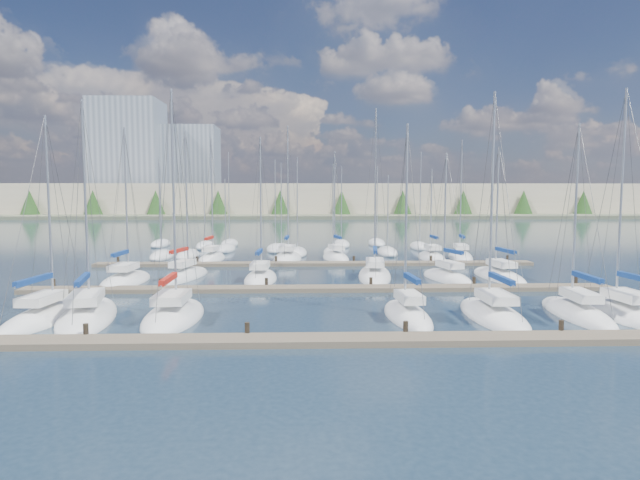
{
  "coord_description": "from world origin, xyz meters",
  "views": [
    {
      "loc": [
        -1.15,
        -23.48,
        7.34
      ],
      "look_at": [
        0.0,
        14.0,
        4.0
      ],
      "focal_mm": 30.0,
      "sensor_mm": 36.0,
      "label": 1
    }
  ],
  "objects_px": {
    "sailboat_g": "(623,314)",
    "sailboat_k": "(375,275)",
    "sailboat_r": "(460,256)",
    "sailboat_d": "(407,315)",
    "sailboat_c": "(174,316)",
    "sailboat_h": "(126,281)",
    "sailboat_l": "(447,278)",
    "sailboat_m": "(499,276)",
    "sailboat_o": "(288,258)",
    "sailboat_a": "(47,317)",
    "sailboat_i": "(185,276)",
    "sailboat_q": "(432,257)",
    "sailboat_p": "(336,257)",
    "sailboat_b": "(88,316)",
    "sailboat_f": "(577,313)",
    "sailboat_n": "(212,259)",
    "sailboat_j": "(261,278)",
    "sailboat_e": "(493,315)"
  },
  "relations": [
    {
      "from": "sailboat_q",
      "to": "sailboat_p",
      "type": "relative_size",
      "value": 0.85
    },
    {
      "from": "sailboat_d",
      "to": "sailboat_r",
      "type": "bearing_deg",
      "value": 64.28
    },
    {
      "from": "sailboat_m",
      "to": "sailboat_k",
      "type": "distance_m",
      "value": 10.61
    },
    {
      "from": "sailboat_d",
      "to": "sailboat_f",
      "type": "relative_size",
      "value": 0.99
    },
    {
      "from": "sailboat_i",
      "to": "sailboat_p",
      "type": "distance_m",
      "value": 18.88
    },
    {
      "from": "sailboat_m",
      "to": "sailboat_h",
      "type": "xyz_separation_m",
      "value": [
        -31.27,
        -1.24,
        0.0
      ]
    },
    {
      "from": "sailboat_c",
      "to": "sailboat_h",
      "type": "xyz_separation_m",
      "value": [
        -6.95,
        12.71,
        -0.0
      ]
    },
    {
      "from": "sailboat_n",
      "to": "sailboat_o",
      "type": "bearing_deg",
      "value": 7.65
    },
    {
      "from": "sailboat_o",
      "to": "sailboat_n",
      "type": "xyz_separation_m",
      "value": [
        -8.22,
        -0.53,
        0.01
      ]
    },
    {
      "from": "sailboat_r",
      "to": "sailboat_b",
      "type": "relative_size",
      "value": 1.04
    },
    {
      "from": "sailboat_o",
      "to": "sailboat_p",
      "type": "bearing_deg",
      "value": 7.07
    },
    {
      "from": "sailboat_g",
      "to": "sailboat_r",
      "type": "height_order",
      "value": "sailboat_g"
    },
    {
      "from": "sailboat_d",
      "to": "sailboat_b",
      "type": "relative_size",
      "value": 0.89
    },
    {
      "from": "sailboat_i",
      "to": "sailboat_a",
      "type": "bearing_deg",
      "value": -95.29
    },
    {
      "from": "sailboat_l",
      "to": "sailboat_e",
      "type": "distance_m",
      "value": 13.64
    },
    {
      "from": "sailboat_k",
      "to": "sailboat_f",
      "type": "xyz_separation_m",
      "value": [
        10.07,
        -15.11,
        -0.0
      ]
    },
    {
      "from": "sailboat_c",
      "to": "sailboat_g",
      "type": "xyz_separation_m",
      "value": [
        26.5,
        -0.33,
        0.0
      ]
    },
    {
      "from": "sailboat_r",
      "to": "sailboat_b",
      "type": "distance_m",
      "value": 41.23
    },
    {
      "from": "sailboat_l",
      "to": "sailboat_p",
      "type": "bearing_deg",
      "value": 107.0
    },
    {
      "from": "sailboat_j",
      "to": "sailboat_k",
      "type": "bearing_deg",
      "value": 11.26
    },
    {
      "from": "sailboat_h",
      "to": "sailboat_f",
      "type": "xyz_separation_m",
      "value": [
        30.78,
        -12.81,
        0.0
      ]
    },
    {
      "from": "sailboat_n",
      "to": "sailboat_j",
      "type": "bearing_deg",
      "value": -60.76
    },
    {
      "from": "sailboat_a",
      "to": "sailboat_p",
      "type": "xyz_separation_m",
      "value": [
        18.4,
        27.8,
        0.01
      ]
    },
    {
      "from": "sailboat_f",
      "to": "sailboat_k",
      "type": "bearing_deg",
      "value": 126.15
    },
    {
      "from": "sailboat_g",
      "to": "sailboat_p",
      "type": "xyz_separation_m",
      "value": [
        -15.38,
        28.08,
        0.01
      ]
    },
    {
      "from": "sailboat_c",
      "to": "sailboat_p",
      "type": "height_order",
      "value": "sailboat_c"
    },
    {
      "from": "sailboat_l",
      "to": "sailboat_f",
      "type": "xyz_separation_m",
      "value": [
        4.17,
        -13.34,
        0.0
      ]
    },
    {
      "from": "sailboat_o",
      "to": "sailboat_a",
      "type": "relative_size",
      "value": 1.22
    },
    {
      "from": "sailboat_m",
      "to": "sailboat_f",
      "type": "bearing_deg",
      "value": -97.18
    },
    {
      "from": "sailboat_a",
      "to": "sailboat_k",
      "type": "relative_size",
      "value": 0.82
    },
    {
      "from": "sailboat_f",
      "to": "sailboat_b",
      "type": "relative_size",
      "value": 0.9
    },
    {
      "from": "sailboat_r",
      "to": "sailboat_b",
      "type": "xyz_separation_m",
      "value": [
        -30.24,
        -28.02,
        -0.02
      ]
    },
    {
      "from": "sailboat_g",
      "to": "sailboat_k",
      "type": "xyz_separation_m",
      "value": [
        -12.74,
        15.34,
        0.0
      ]
    },
    {
      "from": "sailboat_r",
      "to": "sailboat_d",
      "type": "bearing_deg",
      "value": -103.03
    },
    {
      "from": "sailboat_r",
      "to": "sailboat_f",
      "type": "distance_m",
      "value": 28.35
    },
    {
      "from": "sailboat_l",
      "to": "sailboat_k",
      "type": "xyz_separation_m",
      "value": [
        -5.9,
        1.77,
        0.01
      ]
    },
    {
      "from": "sailboat_i",
      "to": "sailboat_g",
      "type": "bearing_deg",
      "value": -15.33
    },
    {
      "from": "sailboat_o",
      "to": "sailboat_r",
      "type": "distance_m",
      "value": 19.38
    },
    {
      "from": "sailboat_q",
      "to": "sailboat_p",
      "type": "xyz_separation_m",
      "value": [
        -10.62,
        0.31,
        0.01
      ]
    },
    {
      "from": "sailboat_f",
      "to": "sailboat_i",
      "type": "bearing_deg",
      "value": 153.07
    },
    {
      "from": "sailboat_l",
      "to": "sailboat_g",
      "type": "relative_size",
      "value": 0.8
    },
    {
      "from": "sailboat_j",
      "to": "sailboat_p",
      "type": "height_order",
      "value": "sailboat_j"
    },
    {
      "from": "sailboat_m",
      "to": "sailboat_i",
      "type": "relative_size",
      "value": 0.89
    },
    {
      "from": "sailboat_r",
      "to": "sailboat_i",
      "type": "bearing_deg",
      "value": -145.28
    },
    {
      "from": "sailboat_i",
      "to": "sailboat_p",
      "type": "bearing_deg",
      "value": 55.43
    },
    {
      "from": "sailboat_p",
      "to": "sailboat_m",
      "type": "bearing_deg",
      "value": -55.94
    },
    {
      "from": "sailboat_o",
      "to": "sailboat_l",
      "type": "bearing_deg",
      "value": -42.41
    },
    {
      "from": "sailboat_a",
      "to": "sailboat_p",
      "type": "distance_m",
      "value": 33.34
    },
    {
      "from": "sailboat_l",
      "to": "sailboat_b",
      "type": "relative_size",
      "value": 0.84
    },
    {
      "from": "sailboat_o",
      "to": "sailboat_m",
      "type": "height_order",
      "value": "sailboat_o"
    }
  ]
}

